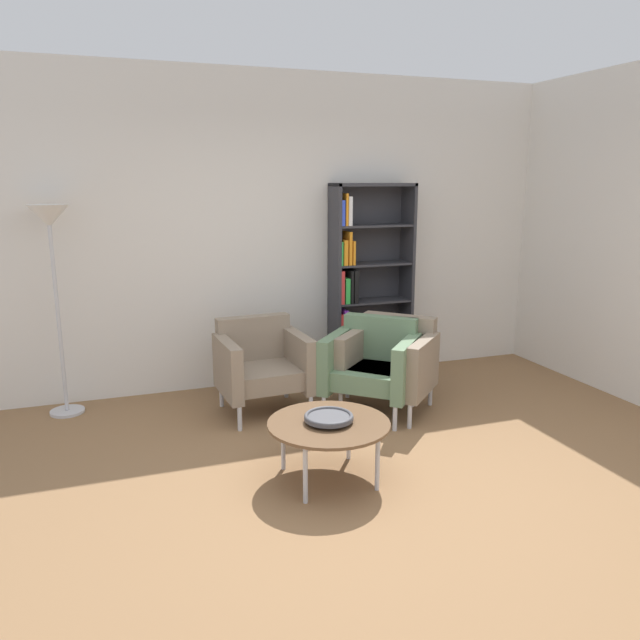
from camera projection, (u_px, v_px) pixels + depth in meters
The scene contains 9 objects.
ground_plane at pixel (378, 494), 3.87m from camera, with size 8.32×8.32×0.00m, color olive.
plaster_back_panel at pixel (271, 232), 5.81m from camera, with size 6.40×0.12×2.90m, color silver.
bookshelf_tall at pixel (363, 284), 6.01m from camera, with size 0.80×0.30×1.90m.
coffee_table_low at pixel (329, 426), 3.98m from camera, with size 0.80×0.80×0.40m.
decorative_bowl at pixel (329, 417), 3.97m from camera, with size 0.32×0.32×0.05m.
armchair_near_window at pixel (262, 364), 5.19m from camera, with size 0.76×0.70×0.78m.
armchair_spare_guest at pixel (373, 364), 5.19m from camera, with size 0.95×0.95×0.78m.
armchair_by_bookshelf at pixel (390, 362), 5.24m from camera, with size 0.95×0.95×0.78m.
floor_lamp_torchiere at pixel (51, 242), 4.90m from camera, with size 0.32×0.32×1.74m.
Camera 1 is at (-1.53, -3.20, 1.93)m, focal length 34.55 mm.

